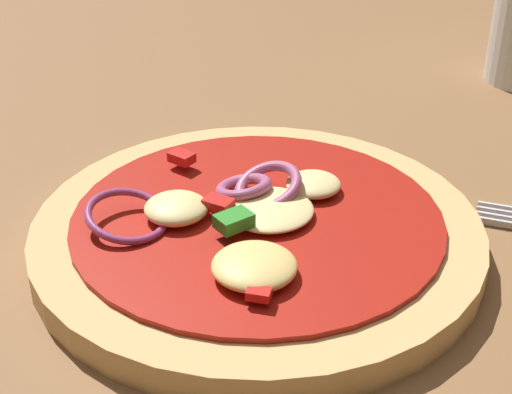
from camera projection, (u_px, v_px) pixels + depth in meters
dining_table at (149, 269)px, 0.39m from camera, size 1.31×1.06×0.03m
pizza at (256, 234)px, 0.38m from camera, size 0.23×0.23×0.03m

